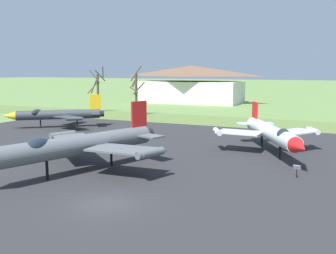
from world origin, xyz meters
TOP-DOWN VIEW (x-y plane):
  - ground_plane at (0.00, 0.00)m, footprint 600.00×600.00m
  - asphalt_apron at (0.00, 13.23)m, footprint 72.16×44.11m
  - grass_verge_strip at (0.00, 41.28)m, footprint 132.16×12.00m
  - jet_fighter_front_left at (6.79, 19.19)m, footprint 10.70×14.57m
  - info_placard_front_left at (10.14, 11.24)m, footprint 0.57×0.30m
  - jet_fighter_front_right at (-24.64, 24.47)m, footprint 12.07×11.05m
  - jet_fighter_rear_center at (-6.18, 5.44)m, footprint 12.79×16.12m
  - bare_tree_far_left at (-31.30, 44.27)m, footprint 3.16×3.08m
  - bare_tree_left_of_center at (-21.30, 41.92)m, footprint 2.55×2.39m
  - visitor_building at (-22.89, 73.12)m, footprint 26.17×13.05m

SIDE VIEW (x-z plane):
  - ground_plane at x=0.00m, z-range 0.00..0.00m
  - asphalt_apron at x=0.00m, z-range 0.00..0.05m
  - grass_verge_strip at x=0.00m, z-range 0.00..0.06m
  - info_placard_front_left at x=10.14m, z-range 0.14..1.21m
  - jet_fighter_front_right at x=-24.64m, z-range -0.42..4.35m
  - jet_fighter_front_left at x=6.79m, z-range -0.18..4.54m
  - jet_fighter_rear_center at x=-6.18m, z-range -0.38..5.12m
  - bare_tree_left_of_center at x=-21.30m, z-range -0.17..8.91m
  - bare_tree_far_left at x=-31.30m, z-range -0.09..8.94m
  - visitor_building at x=-22.89m, z-range -0.11..9.22m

